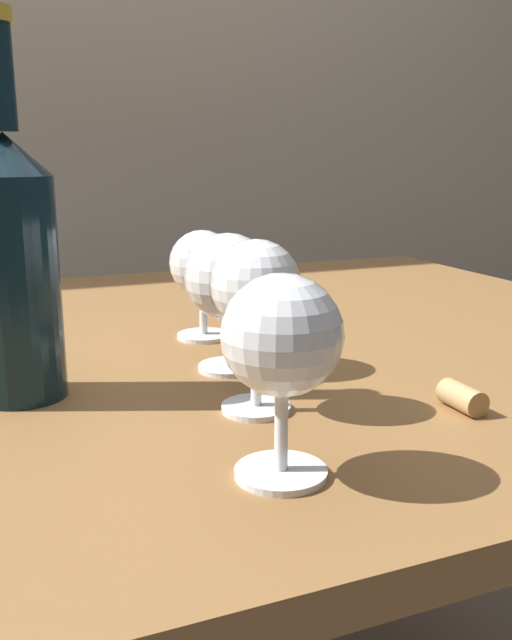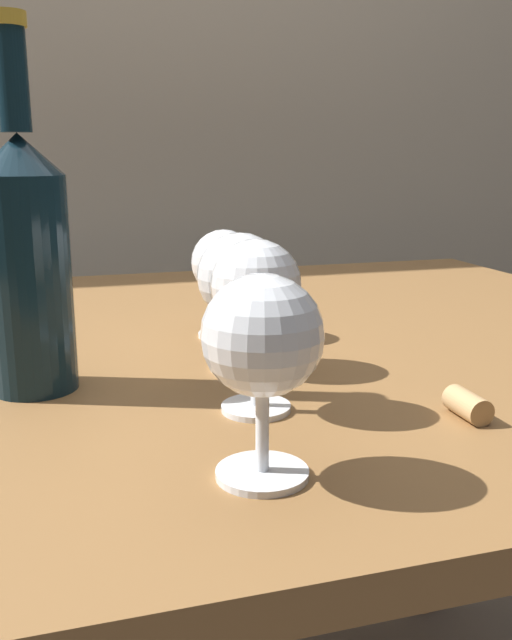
% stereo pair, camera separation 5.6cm
% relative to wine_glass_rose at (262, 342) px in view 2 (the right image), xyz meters
% --- Properties ---
extents(back_wall, '(5.00, 0.08, 2.60)m').
position_rel_wine_glass_rose_xyz_m(back_wall, '(-0.06, 1.38, 0.45)').
color(back_wall, '#B2A893').
rests_on(back_wall, ground_plane).
extents(dining_table, '(1.43, 0.94, 0.76)m').
position_rel_wine_glass_rose_xyz_m(dining_table, '(-0.06, 0.35, -0.18)').
color(dining_table, brown).
rests_on(dining_table, ground_plane).
extents(wine_glass_rose, '(0.08, 0.08, 0.14)m').
position_rel_wine_glass_rose_xyz_m(wine_glass_rose, '(0.00, 0.00, 0.00)').
color(wine_glass_rose, white).
rests_on(wine_glass_rose, dining_table).
extents(wine_glass_cabernet, '(0.07, 0.07, 0.14)m').
position_rel_wine_glass_rose_xyz_m(wine_glass_cabernet, '(0.03, 0.12, 0.01)').
color(wine_glass_cabernet, white).
rests_on(wine_glass_cabernet, dining_table).
extents(wine_glass_white, '(0.08, 0.08, 0.14)m').
position_rel_wine_glass_rose_xyz_m(wine_glass_white, '(0.05, 0.23, -0.00)').
color(wine_glass_white, white).
rests_on(wine_glass_white, dining_table).
extents(wine_glass_port, '(0.08, 0.08, 0.13)m').
position_rel_wine_glass_rose_xyz_m(wine_glass_port, '(0.06, 0.36, -0.01)').
color(wine_glass_port, white).
rests_on(wine_glass_port, dining_table).
extents(wine_bottle, '(0.08, 0.08, 0.32)m').
position_rel_wine_glass_rose_xyz_m(wine_bottle, '(-0.15, 0.23, 0.03)').
color(wine_bottle, '#0F232D').
rests_on(wine_bottle, dining_table).
extents(cork, '(0.02, 0.04, 0.02)m').
position_rel_wine_glass_rose_xyz_m(cork, '(0.19, 0.05, -0.08)').
color(cork, tan).
rests_on(cork, dining_table).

